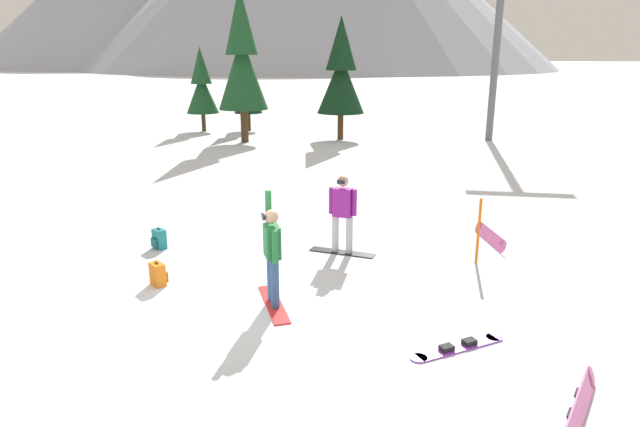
{
  "coord_description": "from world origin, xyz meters",
  "views": [
    {
      "loc": [
        3.15,
        -8.33,
        4.21
      ],
      "look_at": [
        1.35,
        2.59,
        1.0
      ],
      "focal_mm": 30.76,
      "sensor_mm": 36.0,
      "label": 1
    }
  ],
  "objects_px": {
    "loose_snowboard_near_left": "(490,236)",
    "loose_snowboard_far_spare": "(579,409)",
    "trail_marker_pole": "(479,231)",
    "ski_lift_tower": "(498,32)",
    "pine_tree_short": "(247,87)",
    "backpack_teal": "(159,239)",
    "pine_tree_tall": "(341,73)",
    "loose_snowboard_near_right": "(458,347)",
    "pine_tree_leaning": "(242,59)",
    "snowboarder_foreground": "(272,254)",
    "pine_tree_young": "(202,86)",
    "backpack_orange": "(158,274)",
    "snowboarder_midground": "(343,213)"
  },
  "relations": [
    {
      "from": "loose_snowboard_near_left",
      "to": "loose_snowboard_far_spare",
      "type": "height_order",
      "value": "loose_snowboard_near_left"
    },
    {
      "from": "trail_marker_pole",
      "to": "ski_lift_tower",
      "type": "distance_m",
      "value": 18.6
    },
    {
      "from": "pine_tree_short",
      "to": "backpack_teal",
      "type": "bearing_deg",
      "value": -79.32
    },
    {
      "from": "pine_tree_tall",
      "to": "pine_tree_short",
      "type": "bearing_deg",
      "value": 156.25
    },
    {
      "from": "loose_snowboard_near_right",
      "to": "pine_tree_leaning",
      "type": "bearing_deg",
      "value": 115.48
    },
    {
      "from": "snowboarder_foreground",
      "to": "loose_snowboard_near_right",
      "type": "relative_size",
      "value": 1.32
    },
    {
      "from": "snowboarder_foreground",
      "to": "backpack_teal",
      "type": "bearing_deg",
      "value": 143.37
    },
    {
      "from": "loose_snowboard_near_right",
      "to": "pine_tree_young",
      "type": "height_order",
      "value": "pine_tree_young"
    },
    {
      "from": "backpack_orange",
      "to": "trail_marker_pole",
      "type": "height_order",
      "value": "trail_marker_pole"
    },
    {
      "from": "snowboarder_midground",
      "to": "pine_tree_tall",
      "type": "distance_m",
      "value": 17.18
    },
    {
      "from": "loose_snowboard_far_spare",
      "to": "trail_marker_pole",
      "type": "height_order",
      "value": "trail_marker_pole"
    },
    {
      "from": "backpack_teal",
      "to": "pine_tree_young",
      "type": "distance_m",
      "value": 20.17
    },
    {
      "from": "pine_tree_young",
      "to": "backpack_orange",
      "type": "bearing_deg",
      "value": -71.34
    },
    {
      "from": "trail_marker_pole",
      "to": "pine_tree_tall",
      "type": "xyz_separation_m",
      "value": [
        -5.06,
        17.0,
        2.62
      ]
    },
    {
      "from": "loose_snowboard_near_right",
      "to": "pine_tree_short",
      "type": "relative_size",
      "value": 0.33
    },
    {
      "from": "loose_snowboard_far_spare",
      "to": "backpack_teal",
      "type": "distance_m",
      "value": 9.07
    },
    {
      "from": "backpack_orange",
      "to": "ski_lift_tower",
      "type": "distance_m",
      "value": 22.37
    },
    {
      "from": "snowboarder_foreground",
      "to": "pine_tree_tall",
      "type": "distance_m",
      "value": 19.84
    },
    {
      "from": "backpack_teal",
      "to": "loose_snowboard_near_left",
      "type": "bearing_deg",
      "value": 12.48
    },
    {
      "from": "trail_marker_pole",
      "to": "pine_tree_tall",
      "type": "relative_size",
      "value": 0.23
    },
    {
      "from": "snowboarder_midground",
      "to": "pine_tree_leaning",
      "type": "distance_m",
      "value": 16.89
    },
    {
      "from": "backpack_teal",
      "to": "pine_tree_tall",
      "type": "height_order",
      "value": "pine_tree_tall"
    },
    {
      "from": "loose_snowboard_far_spare",
      "to": "backpack_teal",
      "type": "height_order",
      "value": "backpack_teal"
    },
    {
      "from": "pine_tree_tall",
      "to": "loose_snowboard_near_left",
      "type": "bearing_deg",
      "value": -70.49
    },
    {
      "from": "loose_snowboard_far_spare",
      "to": "backpack_teal",
      "type": "xyz_separation_m",
      "value": [
        -7.64,
        4.89,
        0.07
      ]
    },
    {
      "from": "loose_snowboard_near_right",
      "to": "backpack_orange",
      "type": "distance_m",
      "value": 5.64
    },
    {
      "from": "backpack_teal",
      "to": "pine_tree_leaning",
      "type": "xyz_separation_m",
      "value": [
        -2.69,
        15.51,
        3.81
      ]
    },
    {
      "from": "pine_tree_tall",
      "to": "pine_tree_short",
      "type": "distance_m",
      "value": 6.22
    },
    {
      "from": "snowboarder_midground",
      "to": "pine_tree_young",
      "type": "height_order",
      "value": "pine_tree_young"
    },
    {
      "from": "loose_snowboard_near_right",
      "to": "pine_tree_tall",
      "type": "height_order",
      "value": "pine_tree_tall"
    },
    {
      "from": "trail_marker_pole",
      "to": "pine_tree_young",
      "type": "distance_m",
      "value": 23.05
    },
    {
      "from": "loose_snowboard_near_left",
      "to": "pine_tree_leaning",
      "type": "height_order",
      "value": "pine_tree_leaning"
    },
    {
      "from": "pine_tree_leaning",
      "to": "pine_tree_young",
      "type": "distance_m",
      "value": 5.2
    },
    {
      "from": "backpack_orange",
      "to": "loose_snowboard_far_spare",
      "type": "bearing_deg",
      "value": -23.57
    },
    {
      "from": "pine_tree_short",
      "to": "backpack_orange",
      "type": "bearing_deg",
      "value": -77.97
    },
    {
      "from": "snowboarder_foreground",
      "to": "pine_tree_tall",
      "type": "height_order",
      "value": "pine_tree_tall"
    },
    {
      "from": "loose_snowboard_near_left",
      "to": "trail_marker_pole",
      "type": "distance_m",
      "value": 1.59
    },
    {
      "from": "ski_lift_tower",
      "to": "pine_tree_short",
      "type": "bearing_deg",
      "value": 172.96
    },
    {
      "from": "backpack_orange",
      "to": "loose_snowboard_near_right",
      "type": "bearing_deg",
      "value": -15.17
    },
    {
      "from": "loose_snowboard_far_spare",
      "to": "backpack_teal",
      "type": "bearing_deg",
      "value": 147.37
    },
    {
      "from": "snowboarder_midground",
      "to": "loose_snowboard_near_left",
      "type": "relative_size",
      "value": 1.02
    },
    {
      "from": "loose_snowboard_far_spare",
      "to": "backpack_orange",
      "type": "xyz_separation_m",
      "value": [
        -6.74,
        2.94,
        0.07
      ]
    },
    {
      "from": "trail_marker_pole",
      "to": "snowboarder_foreground",
      "type": "bearing_deg",
      "value": -144.54
    },
    {
      "from": "loose_snowboard_near_left",
      "to": "backpack_orange",
      "type": "bearing_deg",
      "value": -151.2
    },
    {
      "from": "snowboarder_midground",
      "to": "pine_tree_young",
      "type": "distance_m",
      "value": 21.4
    },
    {
      "from": "pine_tree_young",
      "to": "pine_tree_tall",
      "type": "bearing_deg",
      "value": -12.66
    },
    {
      "from": "snowboarder_foreground",
      "to": "loose_snowboard_near_right",
      "type": "bearing_deg",
      "value": -18.03
    },
    {
      "from": "pine_tree_short",
      "to": "pine_tree_tall",
      "type": "bearing_deg",
      "value": -23.75
    },
    {
      "from": "snowboarder_midground",
      "to": "ski_lift_tower",
      "type": "bearing_deg",
      "value": 73.19
    },
    {
      "from": "snowboarder_midground",
      "to": "trail_marker_pole",
      "type": "distance_m",
      "value": 2.87
    }
  ]
}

